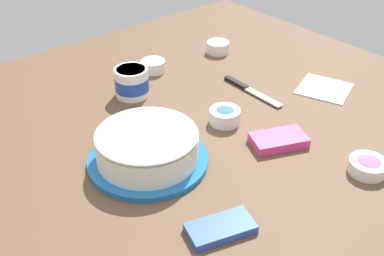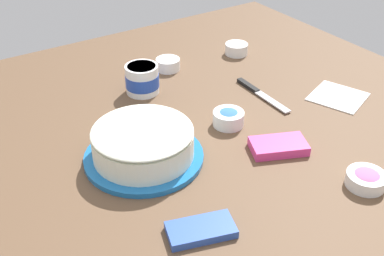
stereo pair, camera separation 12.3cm
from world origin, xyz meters
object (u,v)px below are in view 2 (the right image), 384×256
object	(u,v)px
sprinkle_bowl_blue	(228,117)
paper_napkin	(338,96)
candy_box_upper	(201,230)
candy_box_lower	(278,146)
frosting_tub	(142,79)
spreading_knife	(258,92)
sprinkle_bowl_orange	(236,48)
sprinkle_bowl_pink	(366,179)
frosted_cake	(143,144)
sprinkle_bowl_rainbow	(168,64)

from	to	relation	value
sprinkle_bowl_blue	paper_napkin	distance (m)	0.38
candy_box_upper	candy_box_lower	bearing A→B (deg)	-141.11
frosting_tub	candy_box_lower	world-z (taller)	frosting_tub
spreading_knife	candy_box_upper	size ratio (longest dim) A/B	1.70
sprinkle_bowl_orange	sprinkle_bowl_pink	distance (m)	0.76
frosted_cake	candy_box_lower	world-z (taller)	frosted_cake
frosted_cake	frosting_tub	bearing A→B (deg)	-117.69
sprinkle_bowl_orange	candy_box_upper	distance (m)	0.89
spreading_knife	sprinkle_bowl_blue	bearing A→B (deg)	25.98
spreading_knife	candy_box_upper	world-z (taller)	candy_box_upper
sprinkle_bowl_rainbow	sprinkle_bowl_blue	bearing A→B (deg)	84.70
frosted_cake	frosting_tub	size ratio (longest dim) A/B	2.88
candy_box_upper	sprinkle_bowl_blue	bearing A→B (deg)	-117.22
frosted_cake	candy_box_upper	world-z (taller)	frosted_cake
frosting_tub	paper_napkin	xyz separation A→B (m)	(-0.48, 0.35, -0.04)
sprinkle_bowl_pink	candy_box_lower	distance (m)	0.23
sprinkle_bowl_pink	sprinkle_bowl_rainbow	world-z (taller)	sprinkle_bowl_rainbow
sprinkle_bowl_rainbow	candy_box_lower	bearing A→B (deg)	89.96
sprinkle_bowl_rainbow	sprinkle_bowl_blue	size ratio (longest dim) A/B	0.94
sprinkle_bowl_orange	sprinkle_bowl_rainbow	bearing A→B (deg)	-5.80
sprinkle_bowl_orange	paper_napkin	xyz separation A→B (m)	(-0.07, 0.42, -0.02)
spreading_knife	frosting_tub	bearing A→B (deg)	-35.06
sprinkle_bowl_orange	paper_napkin	distance (m)	0.42
frosted_cake	paper_napkin	distance (m)	0.64
frosting_tub	sprinkle_bowl_blue	bearing A→B (deg)	110.58
paper_napkin	candy_box_lower	bearing A→B (deg)	17.55
sprinkle_bowl_pink	candy_box_lower	world-z (taller)	sprinkle_bowl_pink
sprinkle_bowl_orange	sprinkle_bowl_rainbow	size ratio (longest dim) A/B	1.00
frosting_tub	sprinkle_bowl_blue	size ratio (longest dim) A/B	1.20
sprinkle_bowl_blue	candy_box_upper	size ratio (longest dim) A/B	0.62
frosting_tub	sprinkle_bowl_rainbow	world-z (taller)	frosting_tub
sprinkle_bowl_rainbow	paper_napkin	xyz separation A→B (m)	(-0.34, 0.45, -0.02)
candy_box_lower	paper_napkin	xyz separation A→B (m)	(-0.34, -0.11, -0.01)
sprinkle_bowl_pink	paper_napkin	world-z (taller)	sprinkle_bowl_pink
sprinkle_bowl_rainbow	spreading_knife	bearing A→B (deg)	116.14
spreading_knife	sprinkle_bowl_blue	world-z (taller)	sprinkle_bowl_blue
frosted_cake	candy_box_lower	distance (m)	0.34
sprinkle_bowl_pink	sprinkle_bowl_rainbow	distance (m)	0.77
frosting_tub	spreading_knife	distance (m)	0.36
sprinkle_bowl_orange	spreading_knife	bearing A→B (deg)	65.33
frosted_cake	spreading_knife	distance (m)	0.46
frosted_cake	candy_box_upper	bearing A→B (deg)	85.65
frosted_cake	candy_box_upper	size ratio (longest dim) A/B	2.14
sprinkle_bowl_rainbow	sprinkle_bowl_orange	bearing A→B (deg)	174.20
frosting_tub	candy_box_upper	world-z (taller)	frosting_tub
frosting_tub	sprinkle_bowl_blue	world-z (taller)	frosting_tub
sprinkle_bowl_pink	frosting_tub	bearing A→B (deg)	-71.89
sprinkle_bowl_pink	sprinkle_bowl_blue	distance (m)	0.40
spreading_knife	paper_napkin	xyz separation A→B (m)	(-0.19, 0.15, -0.00)
frosted_cake	sprinkle_bowl_pink	world-z (taller)	frosted_cake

